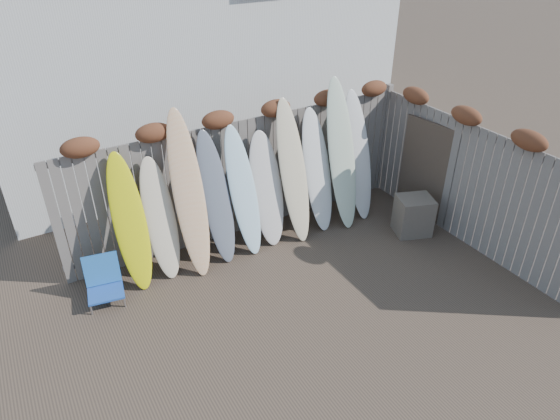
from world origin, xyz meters
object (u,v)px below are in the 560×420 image
beach_chair (104,281)px  surfboard_0 (130,223)px  lattice_panel (429,173)px  wooden_crate (413,215)px

beach_chair → surfboard_0: (0.54, 0.19, 0.69)m
lattice_panel → surfboard_0: bearing=162.0°
wooden_crate → lattice_panel: size_ratio=0.38×
beach_chair → lattice_panel: size_ratio=0.36×
wooden_crate → surfboard_0: bearing=165.6°
beach_chair → surfboard_0: bearing=19.7°
wooden_crate → lattice_panel: bearing=28.0°
wooden_crate → surfboard_0: 4.63m
surfboard_0 → wooden_crate: bearing=-11.8°
surfboard_0 → lattice_panel: bearing=-7.1°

